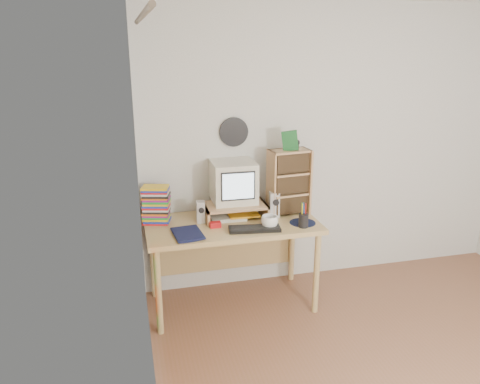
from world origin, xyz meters
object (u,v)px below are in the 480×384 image
desk (230,235)px  mug (270,222)px  dvd_stack (156,206)px  diary (174,234)px  keyboard (255,229)px  crt_monitor (234,183)px  cd_rack (289,182)px

desk → mug: (0.26, -0.26, 0.19)m
dvd_stack → diary: 0.37m
keyboard → mug: (0.13, 0.02, 0.04)m
desk → keyboard: bearing=-64.3°
crt_monitor → keyboard: crt_monitor is taller
desk → cd_rack: (0.52, 0.04, 0.41)m
crt_monitor → diary: crt_monitor is taller
crt_monitor → dvd_stack: bearing=-178.8°
keyboard → cd_rack: size_ratio=0.72×
desk → dvd_stack: (-0.59, 0.08, 0.28)m
keyboard → diary: (-0.63, 0.02, 0.01)m
desk → diary: bearing=-152.7°
dvd_stack → diary: size_ratio=1.14×
cd_rack → diary: (-1.01, -0.29, -0.25)m
keyboard → crt_monitor: bearing=109.7°
dvd_stack → diary: dvd_stack is taller
diary → crt_monitor: bearing=26.3°
keyboard → diary: 0.63m
mug → desk: bearing=135.3°
desk → crt_monitor: (0.06, 0.09, 0.43)m
keyboard → desk: bearing=123.5°
diary → dvd_stack: bearing=101.0°
cd_rack → diary: bearing=-170.2°
cd_rack → mug: (-0.26, -0.29, -0.23)m
keyboard → mug: bearing=14.9°
desk → keyboard: (0.13, -0.27, 0.15)m
desk → cd_rack: cd_rack is taller
keyboard → cd_rack: 0.56m
diary → keyboard: bearing=-7.3°
desk → crt_monitor: bearing=57.1°
crt_monitor → cd_rack: (0.46, -0.05, -0.01)m
keyboard → dvd_stack: size_ratio=1.37×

